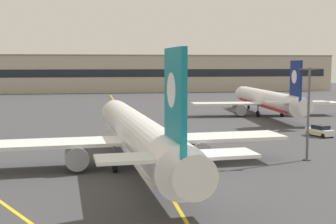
{
  "coord_description": "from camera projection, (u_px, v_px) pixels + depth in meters",
  "views": [
    {
      "loc": [
        -6.07,
        -35.19,
        10.56
      ],
      "look_at": [
        2.0,
        13.31,
        5.34
      ],
      "focal_mm": 48.7,
      "sensor_mm": 36.0,
      "label": 1
    }
  ],
  "objects": [
    {
      "name": "airliner_background",
      "position": [
        268.0,
        100.0,
        92.2
      ],
      "size": [
        30.79,
        39.64,
        11.12
      ],
      "color": "white",
      "rests_on": "ground"
    },
    {
      "name": "ground_plane",
      "position": [
        171.0,
        196.0,
        36.62
      ],
      "size": [
        400.0,
        400.0,
        0.0
      ],
      "primitive_type": "plane",
      "color": "#3D3D3F"
    },
    {
      "name": "taxiway_centreline",
      "position": [
        136.0,
        137.0,
        66.05
      ],
      "size": [
        0.65,
        180.0,
        0.01
      ],
      "primitive_type": "cube",
      "rotation": [
        0.0,
        0.0,
        0.0
      ],
      "color": "yellow",
      "rests_on": "ground"
    },
    {
      "name": "apron_lamp_post",
      "position": [
        308.0,
        112.0,
        49.46
      ],
      "size": [
        2.24,
        0.9,
        10.13
      ],
      "color": "#515156",
      "rests_on": "ground"
    },
    {
      "name": "airliner_foreground",
      "position": [
        138.0,
        134.0,
        46.53
      ],
      "size": [
        32.24,
        41.52,
        11.65
      ],
      "color": "white",
      "rests_on": "ground"
    },
    {
      "name": "service_car_third",
      "position": [
        320.0,
        131.0,
        66.63
      ],
      "size": [
        2.93,
        4.53,
        1.79
      ],
      "color": "white",
      "rests_on": "ground"
    },
    {
      "name": "safety_cone_by_nose_gear",
      "position": [
        136.0,
        140.0,
        62.14
      ],
      "size": [
        0.44,
        0.44,
        0.55
      ],
      "color": "orange",
      "rests_on": "ground"
    },
    {
      "name": "terminal_building",
      "position": [
        122.0,
        73.0,
        171.33
      ],
      "size": [
        163.96,
        12.4,
        13.9
      ],
      "color": "#B2A893",
      "rests_on": "ground"
    }
  ]
}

